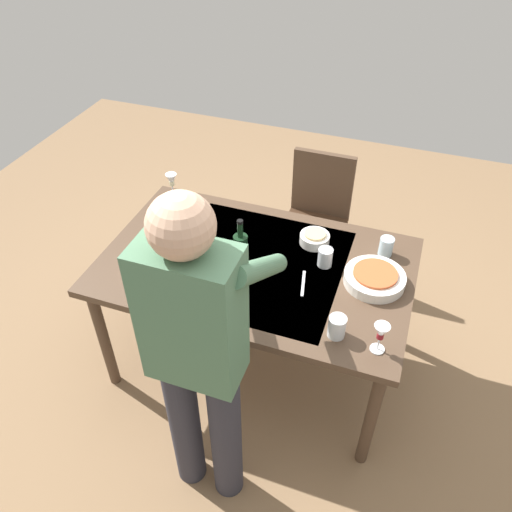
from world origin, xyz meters
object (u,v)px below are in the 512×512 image
(wine_bottle, at_px, (241,251))
(wine_glass_right, at_px, (172,181))
(dining_table, at_px, (256,274))
(person_server, at_px, (198,351))
(dinner_plate_near, at_px, (190,229))
(chair_near, at_px, (317,212))
(serving_bowl_pasta, at_px, (375,278))
(side_bowl_salad, at_px, (151,272))
(wine_glass_left, at_px, (381,333))
(water_cup_near_left, at_px, (386,247))
(water_cup_far_left, at_px, (325,257))
(water_cup_near_right, at_px, (337,327))
(side_bowl_bread, at_px, (315,238))

(wine_bottle, height_order, wine_glass_right, wine_bottle)
(wine_bottle, bearing_deg, dining_table, -139.44)
(person_server, height_order, dinner_plate_near, person_server)
(chair_near, relative_size, serving_bowl_pasta, 3.03)
(wine_glass_right, xyz_separation_m, dinner_plate_near, (-0.24, 0.27, -0.10))
(side_bowl_salad, distance_m, dinner_plate_near, 0.42)
(chair_near, bearing_deg, wine_glass_left, 114.51)
(wine_bottle, height_order, water_cup_near_left, wine_bottle)
(wine_glass_right, height_order, dinner_plate_near, wine_glass_right)
(person_server, height_order, wine_bottle, person_server)
(wine_glass_right, relative_size, side_bowl_salad, 0.84)
(water_cup_far_left, bearing_deg, dining_table, 17.93)
(water_cup_near_left, xyz_separation_m, water_cup_near_right, (0.12, 0.63, 0.00))
(chair_near, distance_m, wine_glass_left, 1.40)
(wine_bottle, relative_size, water_cup_near_right, 2.76)
(wine_glass_left, bearing_deg, water_cup_near_right, -6.49)
(chair_near, height_order, serving_bowl_pasta, chair_near)
(serving_bowl_pasta, bearing_deg, person_server, 55.50)
(chair_near, height_order, wine_bottle, wine_bottle)
(person_server, height_order, wine_glass_left, person_server)
(water_cup_near_right, xyz_separation_m, serving_bowl_pasta, (-0.10, -0.39, -0.02))
(chair_near, distance_m, person_server, 1.70)
(chair_near, xyz_separation_m, person_server, (0.08, 1.64, 0.43))
(serving_bowl_pasta, relative_size, side_bowl_salad, 1.67)
(wine_glass_left, distance_m, water_cup_far_left, 0.58)
(person_server, relative_size, dinner_plate_near, 7.34)
(wine_glass_left, xyz_separation_m, side_bowl_salad, (1.14, -0.08, -0.07))
(wine_glass_left, bearing_deg, serving_bowl_pasta, -78.44)
(dining_table, bearing_deg, water_cup_near_right, 145.91)
(wine_glass_left, xyz_separation_m, serving_bowl_pasta, (0.08, -0.41, -0.07))
(dining_table, distance_m, dinner_plate_near, 0.47)
(wine_bottle, bearing_deg, wine_glass_right, -37.32)
(wine_bottle, bearing_deg, wine_glass_left, 157.82)
(water_cup_near_right, relative_size, serving_bowl_pasta, 0.36)
(water_cup_near_right, xyz_separation_m, dinner_plate_near, (0.93, -0.48, -0.05))
(dinner_plate_near, bearing_deg, water_cup_near_left, -171.97)
(dining_table, relative_size, water_cup_near_right, 14.81)
(water_cup_far_left, bearing_deg, wine_glass_right, -17.04)
(wine_glass_left, height_order, serving_bowl_pasta, wine_glass_left)
(wine_bottle, height_order, side_bowl_bread, wine_bottle)
(wine_bottle, height_order, serving_bowl_pasta, wine_bottle)
(serving_bowl_pasta, bearing_deg, side_bowl_salad, 17.36)
(water_cup_near_left, height_order, serving_bowl_pasta, water_cup_near_left)
(dining_table, relative_size, wine_glass_left, 10.53)
(side_bowl_salad, bearing_deg, water_cup_near_left, -152.08)
(wine_bottle, height_order, side_bowl_salad, wine_bottle)
(wine_glass_right, height_order, water_cup_near_left, wine_glass_right)
(chair_near, bearing_deg, dinner_plate_near, 52.64)
(person_server, bearing_deg, wine_glass_right, -58.72)
(side_bowl_salad, bearing_deg, dinner_plate_near, -92.32)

